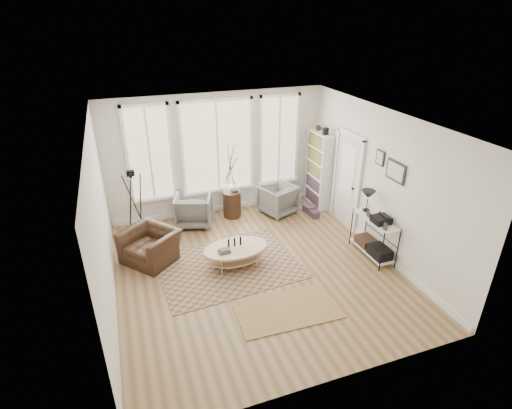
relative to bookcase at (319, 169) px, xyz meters
name	(u,v)px	position (x,y,z in m)	size (l,w,h in m)	color
room	(257,203)	(-2.42, -2.20, 0.47)	(5.50, 5.54, 2.90)	#93714A
bay_window	(218,149)	(-2.44, 0.49, 0.65)	(4.14, 0.12, 2.24)	#DBC688
door	(347,178)	(0.13, -1.08, 0.17)	(0.09, 1.06, 2.22)	silver
bookcase	(319,169)	(0.00, 0.00, 0.00)	(0.31, 0.85, 2.06)	white
low_shelf	(374,233)	(-0.06, -2.52, -0.44)	(0.38, 1.08, 1.30)	white
wall_art	(391,168)	(0.14, -2.49, 0.92)	(0.04, 0.88, 0.44)	black
rug_main	(228,265)	(-2.91, -1.91, -0.95)	(2.67, 2.00, 0.01)	brown
rug_runner	(287,309)	(-2.34, -3.47, -0.94)	(1.71, 0.95, 0.01)	brown
coffee_table	(235,251)	(-2.77, -1.92, -0.64)	(1.31, 0.87, 0.59)	tan
armchair_left	(194,209)	(-3.19, 0.01, -0.58)	(0.81, 0.83, 0.75)	slate
armchair_right	(278,199)	(-1.13, -0.10, -0.59)	(0.77, 0.79, 0.72)	slate
side_table	(231,183)	(-2.24, 0.09, -0.09)	(0.43, 0.43, 1.81)	#352014
vase	(235,186)	(-2.15, 0.12, -0.18)	(0.25, 0.25, 0.27)	silver
accent_chair	(150,246)	(-4.31, -1.18, -0.63)	(0.88, 1.01, 0.65)	#352014
tripod_camera	(135,208)	(-4.46, -0.17, -0.23)	(0.55, 0.55, 1.57)	black
book_stack_near	(309,209)	(-0.39, -0.37, -0.86)	(0.23, 0.29, 0.19)	maroon
book_stack_far	(314,214)	(-0.39, -0.62, -0.88)	(0.19, 0.24, 0.15)	maroon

